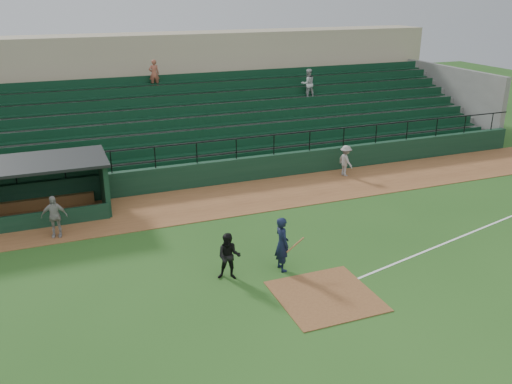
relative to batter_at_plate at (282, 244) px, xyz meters
name	(u,v)px	position (x,y,z in m)	size (l,w,h in m)	color
ground	(311,281)	(0.57, -1.11, -0.96)	(90.00, 90.00, 0.00)	#234E19
warning_track	(232,199)	(0.57, 6.89, -0.95)	(40.00, 4.00, 0.03)	brown
home_plate_dirt	(326,296)	(0.57, -2.11, -0.95)	(3.00, 3.00, 0.03)	brown
foul_line	(477,230)	(8.57, 0.09, -0.96)	(18.00, 0.09, 0.01)	white
stadium_structure	(184,113)	(0.57, 15.35, 1.34)	(38.00, 13.08, 6.40)	#10301E
batter_at_plate	(282,244)	(0.00, 0.00, 0.00)	(1.04, 0.73, 1.93)	black
umpire	(229,257)	(-1.87, 0.07, -0.15)	(0.79, 0.61, 1.62)	black
runner	(346,161)	(7.05, 7.88, -0.14)	(1.03, 0.59, 1.59)	gray
dugout_player_a	(54,216)	(-7.08, 5.56, -0.10)	(0.98, 0.41, 1.67)	#9E9894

